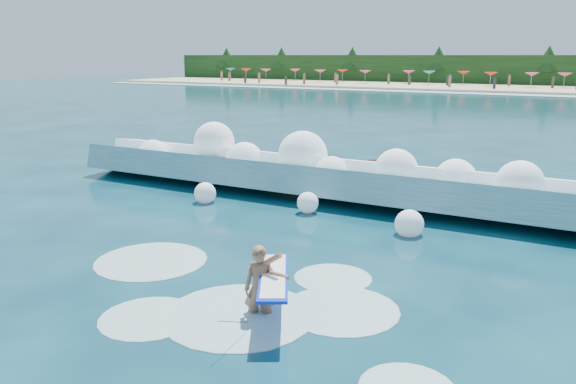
{
  "coord_description": "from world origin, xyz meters",
  "views": [
    {
      "loc": [
        8.98,
        -11.65,
        5.01
      ],
      "look_at": [
        1.5,
        2.0,
        1.2
      ],
      "focal_mm": 35.0,
      "sensor_mm": 36.0,
      "label": 1
    }
  ],
  "objects": [
    {
      "name": "wet_band",
      "position": [
        0.0,
        67.0,
        0.04
      ],
      "size": [
        140.0,
        5.0,
        0.08
      ],
      "primitive_type": "cube",
      "color": "silver",
      "rests_on": "ground"
    },
    {
      "name": "beach",
      "position": [
        0.0,
        78.0,
        0.2
      ],
      "size": [
        140.0,
        20.0,
        0.4
      ],
      "primitive_type": "cube",
      "color": "tan",
      "rests_on": "ground"
    },
    {
      "name": "rock_cluster",
      "position": [
        -1.06,
        7.23,
        0.42
      ],
      "size": [
        8.25,
        3.26,
        1.33
      ],
      "color": "black",
      "rests_on": "ground"
    },
    {
      "name": "breaking_wave",
      "position": [
        0.27,
        6.48,
        0.61
      ],
      "size": [
        20.12,
        3.06,
        1.73
      ],
      "color": "teal",
      "rests_on": "ground"
    },
    {
      "name": "wave_spray",
      "position": [
        -0.01,
        6.49,
        1.16
      ],
      "size": [
        15.61,
        4.91,
        2.47
      ],
      "color": "white",
      "rests_on": "ground"
    },
    {
      "name": "treeline",
      "position": [
        0.0,
        88.0,
        2.5
      ],
      "size": [
        140.0,
        4.0,
        5.0
      ],
      "primitive_type": "cube",
      "color": "black",
      "rests_on": "ground"
    },
    {
      "name": "beach_umbrellas",
      "position": [
        -0.23,
        80.51,
        2.25
      ],
      "size": [
        112.57,
        5.98,
        0.5
      ],
      "color": "#158779",
      "rests_on": "ground"
    },
    {
      "name": "surf_foam",
      "position": [
        2.61,
        -2.5,
        0.0
      ],
      "size": [
        9.47,
        5.49,
        0.15
      ],
      "color": "silver",
      "rests_on": "ground"
    },
    {
      "name": "surfer_with_board",
      "position": [
        3.68,
        -2.99,
        0.64
      ],
      "size": [
        1.62,
        2.88,
        1.74
      ],
      "color": "#8C5A41",
      "rests_on": "ground"
    },
    {
      "name": "ground",
      "position": [
        0.0,
        0.0,
        0.0
      ],
      "size": [
        200.0,
        200.0,
        0.0
      ],
      "primitive_type": "plane",
      "color": "#062637",
      "rests_on": "ground"
    }
  ]
}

